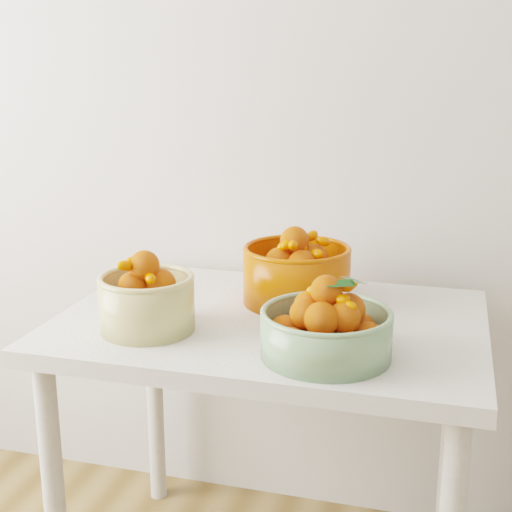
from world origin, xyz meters
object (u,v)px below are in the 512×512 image
object	(u,v)px
bowl_orange	(297,273)
bowl_cream	(147,300)
bowl_green	(327,329)
table	(270,355)

from	to	relation	value
bowl_orange	bowl_cream	bearing A→B (deg)	-135.28
bowl_green	bowl_orange	world-z (taller)	bowl_orange
bowl_cream	bowl_green	size ratio (longest dim) A/B	0.81
bowl_cream	table	bearing A→B (deg)	31.51
bowl_green	bowl_cream	bearing A→B (deg)	174.16
table	bowl_green	bearing A→B (deg)	-49.22
table	bowl_cream	xyz separation A→B (m)	(-0.25, -0.15, 0.17)
table	bowl_green	distance (m)	0.30
table	bowl_cream	world-z (taller)	bowl_cream
bowl_cream	bowl_orange	bearing A→B (deg)	44.72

